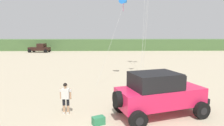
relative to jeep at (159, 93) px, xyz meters
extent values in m
cube|color=#4C703D|center=(-2.79, 42.75, 0.17)|extent=(90.00, 7.48, 2.73)
cube|color=#EA2151|center=(0.07, 0.02, -0.19)|extent=(4.75, 3.10, 0.90)
cube|color=#EA2151|center=(1.64, 0.53, 0.18)|extent=(1.57, 1.95, 0.12)
cube|color=black|center=(-0.27, -0.09, 0.66)|extent=(2.73, 2.38, 0.80)
cube|color=black|center=(0.88, 0.28, 0.62)|extent=(0.61, 1.62, 0.72)
cube|color=black|center=(2.24, 0.72, -0.46)|extent=(0.74, 1.78, 0.28)
cylinder|color=black|center=(-2.14, -0.69, -0.09)|extent=(0.52, 0.83, 0.77)
cylinder|color=black|center=(1.42, 1.54, -0.78)|extent=(0.89, 0.54, 0.84)
cylinder|color=black|center=(1.42, 1.54, -0.78)|extent=(0.46, 0.42, 0.38)
cylinder|color=black|center=(2.05, -0.42, -0.78)|extent=(0.89, 0.54, 0.84)
cylinder|color=black|center=(2.05, -0.42, -0.78)|extent=(0.46, 0.42, 0.38)
cylinder|color=black|center=(-1.91, 0.47, -0.78)|extent=(0.89, 0.54, 0.84)
cylinder|color=black|center=(-1.91, 0.47, -0.78)|extent=(0.46, 0.42, 0.38)
cylinder|color=black|center=(-1.28, -1.49, -0.78)|extent=(0.89, 0.54, 0.84)
cylinder|color=black|center=(-1.28, -1.49, -0.78)|extent=(0.46, 0.42, 0.38)
cylinder|color=tan|center=(-4.93, 0.35, -0.95)|extent=(0.14, 0.14, 0.49)
cylinder|color=black|center=(-4.93, 0.35, -0.56)|extent=(0.15, 0.15, 0.36)
cube|color=silver|center=(-4.92, 0.39, -1.15)|extent=(0.14, 0.27, 0.10)
cylinder|color=tan|center=(-4.71, 0.32, -0.95)|extent=(0.14, 0.14, 0.49)
cylinder|color=black|center=(-4.71, 0.32, -0.56)|extent=(0.15, 0.15, 0.36)
cube|color=silver|center=(-4.70, 0.36, -1.15)|extent=(0.14, 0.27, 0.10)
cube|color=silver|center=(-4.82, 0.34, -0.11)|extent=(0.43, 0.31, 0.54)
cylinder|color=tan|center=(-5.07, 0.37, -0.12)|extent=(0.09, 0.09, 0.56)
cylinder|color=silver|center=(-5.07, 0.37, 0.07)|extent=(0.11, 0.11, 0.16)
cylinder|color=tan|center=(-4.57, 0.31, -0.12)|extent=(0.09, 0.09, 0.56)
cylinder|color=silver|center=(-4.57, 0.31, 0.07)|extent=(0.11, 0.11, 0.16)
cylinder|color=tan|center=(-4.82, 0.34, 0.20)|extent=(0.10, 0.10, 0.08)
sphere|color=tan|center=(-4.82, 0.34, 0.34)|extent=(0.21, 0.21, 0.21)
sphere|color=black|center=(-4.82, 0.32, 0.36)|extent=(0.21, 0.21, 0.21)
cube|color=#2D7F51|center=(-3.05, -0.99, -1.01)|extent=(0.66, 0.57, 0.38)
cube|color=black|center=(-18.09, 35.79, -0.44)|extent=(4.78, 2.39, 0.76)
cube|color=black|center=(-17.55, 35.73, 0.36)|extent=(1.79, 1.96, 0.84)
cylinder|color=black|center=(-16.14, 36.64, -0.82)|extent=(0.78, 0.34, 0.76)
cylinder|color=black|center=(-16.37, 34.55, -0.82)|extent=(0.78, 0.34, 0.76)
cylinder|color=black|center=(-19.82, 37.04, -0.82)|extent=(0.78, 0.34, 0.76)
cylinder|color=black|center=(-20.04, 34.95, -0.82)|extent=(0.78, 0.34, 0.76)
cone|color=blue|center=(-1.02, 9.04, 5.95)|extent=(1.35, 1.29, 1.17)
cylinder|color=#E04C93|center=(-1.17, 9.04, 5.37)|extent=(0.05, 0.16, 0.70)
cylinder|color=silver|center=(-2.26, 7.55, 2.40)|extent=(2.49, 3.00, 7.10)
cylinder|color=silver|center=(1.46, 11.33, 5.91)|extent=(1.55, 2.22, 14.13)
cylinder|color=silver|center=(1.07, 10.76, 5.37)|extent=(1.15, 5.11, 13.04)
cylinder|color=silver|center=(0.51, 5.98, 5.23)|extent=(1.11, 2.45, 12.76)
camera|label=1|loc=(-2.62, -9.76, 2.99)|focal=31.98mm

